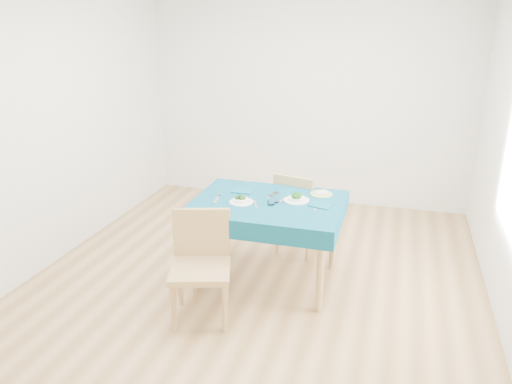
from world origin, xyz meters
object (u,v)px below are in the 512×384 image
(bowl_far, at_px, (297,197))
(chair_near, at_px, (200,252))
(table, at_px, (267,241))
(side_plate, at_px, (321,194))
(chair_far, at_px, (301,204))
(bowl_near, at_px, (241,199))

(bowl_far, bearing_deg, chair_near, -124.76)
(table, distance_m, side_plate, 0.65)
(chair_far, height_order, bowl_far, chair_far)
(table, bearing_deg, bowl_near, -157.36)
(table, bearing_deg, side_plate, 36.89)
(table, distance_m, bowl_far, 0.48)
(bowl_near, height_order, bowl_far, bowl_far)
(chair_far, height_order, side_plate, chair_far)
(chair_near, bearing_deg, bowl_far, 38.07)
(table, distance_m, chair_near, 0.83)
(chair_far, relative_size, side_plate, 5.05)
(bowl_near, bearing_deg, chair_far, 63.45)
(bowl_near, height_order, side_plate, bowl_near)
(table, relative_size, bowl_far, 5.82)
(bowl_near, bearing_deg, chair_near, -100.93)
(chair_far, bearing_deg, bowl_near, 77.32)
(chair_near, bearing_deg, table, 48.31)
(chair_far, bearing_deg, chair_near, 84.20)
(chair_near, bearing_deg, side_plate, 37.21)
(bowl_far, xyz_separation_m, side_plate, (0.18, 0.23, -0.03))
(chair_near, relative_size, bowl_far, 5.18)
(chair_far, xyz_separation_m, bowl_far, (0.07, -0.58, 0.28))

